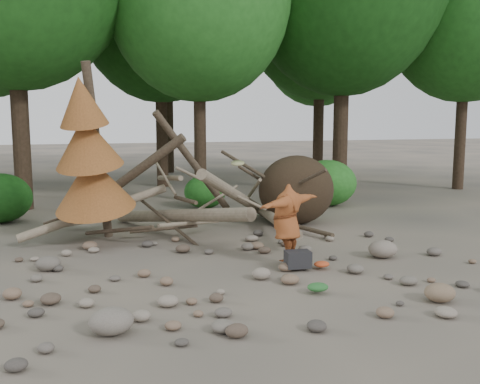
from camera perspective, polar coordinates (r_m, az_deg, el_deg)
name	(u,v)px	position (r m, az deg, el deg)	size (l,w,h in m)	color
ground	(265,272)	(10.69, 2.67, -8.49)	(120.00, 120.00, 0.00)	#514C44
deadfall_pile	(278,192)	(15.09, 4.12, -0.03)	(8.55, 5.24, 3.30)	#332619
dead_conifer	(90,157)	(13.00, -15.76, 3.59)	(2.06, 2.16, 4.35)	#4C3F30
bush_left	(0,198)	(17.03, -24.21, -0.59)	(1.80, 1.80, 1.44)	#195015
bush_mid	(205,192)	(18.11, -3.77, 0.02)	(1.40, 1.40, 1.12)	#22661D
bush_right	(327,183)	(18.84, 9.31, 0.97)	(2.00, 2.00, 1.60)	#2B7925
frisbee_thrower	(287,223)	(11.02, 5.03, -3.28)	(2.21, 1.53, 2.12)	brown
backpack	(298,262)	(10.80, 6.18, -7.44)	(0.50, 0.33, 0.33)	black
cloth_green	(318,290)	(9.46, 8.30, -10.29)	(0.37, 0.31, 0.14)	#26612A
cloth_orange	(322,267)	(10.95, 8.70, -7.86)	(0.32, 0.26, 0.12)	#BD4520
boulder_front_left	(111,321)	(7.89, -13.56, -13.24)	(0.63, 0.56, 0.38)	slate
boulder_front_right	(440,293)	(9.55, 20.54, -10.02)	(0.52, 0.46, 0.31)	#7F674F
boulder_mid_right	(383,249)	(12.09, 14.99, -5.89)	(0.64, 0.57, 0.38)	gray
boulder_mid_left	(48,263)	(11.37, -19.77, -7.18)	(0.49, 0.44, 0.29)	#635D54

